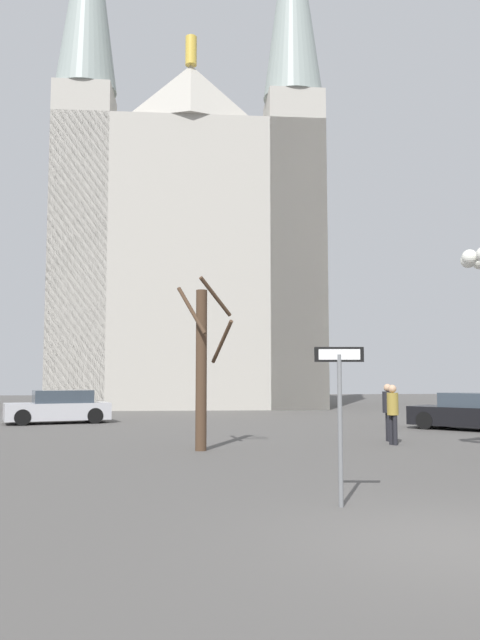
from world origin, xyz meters
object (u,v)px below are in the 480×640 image
(parked_car_far_silver, at_px, (59,407))
(pedestrian_walking, at_px, (388,406))
(cathedral, at_px, (190,242))
(pedestrian_standing, at_px, (393,408))
(parked_car_near_black, at_px, (475,412))
(bare_tree, at_px, (202,364))
(one_way_arrow_sign, at_px, (340,404))

(parked_car_far_silver, distance_m, pedestrian_walking, 13.97)
(cathedral, relative_size, parked_car_far_silver, 7.69)
(pedestrian_walking, relative_size, pedestrian_standing, 1.01)
(parked_car_near_black, xyz_separation_m, pedestrian_walking, (-4.46, -3.26, 0.39))
(bare_tree, bearing_deg, parked_car_far_silver, 116.97)
(parked_car_far_silver, xyz_separation_m, pedestrian_walking, (10.96, -8.65, 0.39))
(parked_car_far_silver, bearing_deg, pedestrian_standing, -42.04)
(parked_car_far_silver, bearing_deg, one_way_arrow_sign, -68.74)
(pedestrian_standing, bearing_deg, pedestrian_walking, 76.89)
(one_way_arrow_sign, bearing_deg, cathedral, 91.69)
(cathedral, distance_m, pedestrian_walking, 24.70)
(one_way_arrow_sign, height_order, pedestrian_standing, one_way_arrow_sign)
(cathedral, height_order, pedestrian_walking, cathedral)
(cathedral, bearing_deg, pedestrian_standing, -78.37)
(cathedral, relative_size, bare_tree, 7.69)
(pedestrian_walking, distance_m, pedestrian_standing, 1.04)
(one_way_arrow_sign, relative_size, parked_car_near_black, 0.53)
(one_way_arrow_sign, xyz_separation_m, bare_tree, (-1.59, 7.29, 0.75))
(bare_tree, xyz_separation_m, parked_car_far_silver, (-5.28, 10.37, -1.62))
(cathedral, relative_size, pedestrian_walking, 20.22)
(bare_tree, bearing_deg, pedestrian_standing, 7.32)
(one_way_arrow_sign, relative_size, pedestrian_standing, 1.40)
(one_way_arrow_sign, xyz_separation_m, parked_car_near_black, (8.55, 12.28, -0.88))
(cathedral, distance_m, pedestrian_standing, 25.58)
(one_way_arrow_sign, xyz_separation_m, pedestrian_standing, (3.85, 7.99, -0.49))
(bare_tree, bearing_deg, pedestrian_walking, 16.80)
(parked_car_far_silver, height_order, pedestrian_walking, pedestrian_walking)
(bare_tree, distance_m, pedestrian_standing, 5.63)
(parked_car_far_silver, xyz_separation_m, pedestrian_standing, (10.72, -9.67, 0.38))
(cathedral, xyz_separation_m, parked_car_far_silver, (-5.95, -13.51, -10.07))
(cathedral, relative_size, parked_car_near_black, 7.73)
(parked_car_far_silver, relative_size, pedestrian_walking, 2.63)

